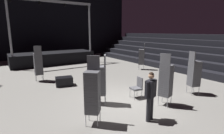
# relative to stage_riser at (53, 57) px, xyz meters

# --- Properties ---
(ground_plane) EXTENTS (22.00, 30.00, 0.10)m
(ground_plane) POSITION_rel_stage_riser_xyz_m (0.00, -10.64, -0.68)
(ground_plane) COLOR slate
(arena_end_wall) EXTENTS (22.00, 0.30, 8.00)m
(arena_end_wall) POSITION_rel_stage_riser_xyz_m (0.00, 4.36, 3.37)
(arena_end_wall) COLOR black
(arena_end_wall) RESTS_ON ground_plane
(bleacher_bank_right) EXTENTS (4.50, 24.00, 2.70)m
(bleacher_bank_right) POSITION_rel_stage_riser_xyz_m (8.75, -9.64, 0.72)
(bleacher_bank_right) COLOR black
(bleacher_bank_right) RESTS_ON ground_plane
(stage_riser) EXTENTS (7.18, 2.55, 5.49)m
(stage_riser) POSITION_rel_stage_riser_xyz_m (0.00, 0.00, 0.00)
(stage_riser) COLOR black
(stage_riser) RESTS_ON ground_plane
(man_with_tie) EXTENTS (0.57, 0.34, 1.68)m
(man_with_tie) POSITION_rel_stage_riser_xyz_m (-0.23, -12.53, 0.32)
(man_with_tie) COLOR black
(man_with_tie) RESTS_ON ground_plane
(chair_stack_front_right) EXTENTS (0.61, 0.61, 2.05)m
(chair_stack_front_right) POSITION_rel_stage_riser_xyz_m (-0.91, -10.41, 0.40)
(chair_stack_front_right) COLOR #B2B5BA
(chair_stack_front_right) RESTS_ON ground_plane
(chair_stack_mid_left) EXTENTS (0.62, 0.62, 2.22)m
(chair_stack_mid_left) POSITION_rel_stage_riser_xyz_m (-1.93, -11.68, 0.48)
(chair_stack_mid_left) COLOR #B2B5BA
(chair_stack_mid_left) RESTS_ON ground_plane
(chair_stack_mid_right) EXTENTS (0.57, 0.57, 2.05)m
(chair_stack_mid_right) POSITION_rel_stage_riser_xyz_m (3.37, -11.84, 0.40)
(chair_stack_mid_right) COLOR #B2B5BA
(chair_stack_mid_right) RESTS_ON ground_plane
(chair_stack_mid_centre) EXTENTS (0.45, 0.45, 2.14)m
(chair_stack_mid_centre) POSITION_rel_stage_riser_xyz_m (-2.31, -5.43, 0.44)
(chair_stack_mid_centre) COLOR #B2B5BA
(chair_stack_mid_centre) RESTS_ON ground_plane
(chair_stack_rear_left) EXTENTS (0.62, 0.62, 2.05)m
(chair_stack_rear_left) POSITION_rel_stage_riser_xyz_m (5.08, -6.42, 0.40)
(chair_stack_rear_left) COLOR #B2B5BA
(chair_stack_rear_left) RESTS_ON ground_plane
(chair_stack_rear_right) EXTENTS (0.55, 0.55, 2.14)m
(chair_stack_rear_right) POSITION_rel_stage_riser_xyz_m (1.19, -11.98, 0.44)
(chair_stack_rear_right) COLOR #B2B5BA
(chair_stack_rear_right) RESTS_ON ground_plane
(equipment_road_case) EXTENTS (1.00, 0.77, 0.49)m
(equipment_road_case) POSITION_rel_stage_riser_xyz_m (-1.36, -7.15, -0.39)
(equipment_road_case) COLOR black
(equipment_road_case) RESTS_ON ground_plane
(loose_chair_near_man) EXTENTS (0.50, 0.50, 0.95)m
(loose_chair_near_man) POSITION_rel_stage_riser_xyz_m (0.81, -10.74, -0.10)
(loose_chair_near_man) COLOR #B2B5BA
(loose_chair_near_man) RESTS_ON ground_plane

